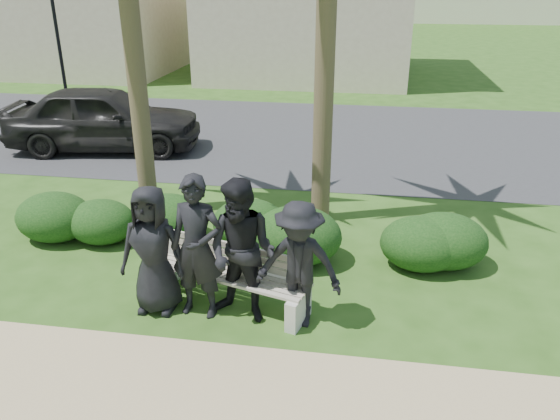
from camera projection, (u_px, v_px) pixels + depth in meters
The scene contains 17 objects.
ground at pixel (234, 297), 7.27m from camera, with size 160.00×160.00×0.00m, color #294F16.
footpath at pixel (194, 390), 5.64m from camera, with size 30.00×1.60×0.01m, color tan.
asphalt_street at pixel (304, 136), 14.52m from camera, with size 160.00×8.00×0.01m, color #2D2D30.
street_lamp at pixel (53, 8), 18.28m from camera, with size 0.36×0.36×4.29m.
park_bench at pixel (228, 279), 7.03m from camera, with size 2.29×1.09×0.75m.
man_a at pixel (153, 250), 6.70m from camera, with size 0.82×0.53×1.67m, color black.
man_b at pixel (197, 248), 6.59m from camera, with size 0.67×0.44×1.84m, color black.
man_c at pixel (242, 252), 6.50m from camera, with size 0.88×0.69×1.82m, color black.
man_d at pixel (299, 265), 6.43m from camera, with size 1.04×0.60×1.61m, color black.
hedge_a at pixel (54, 216), 8.74m from camera, with size 1.23×1.01×0.80m, color black.
hedge_b at pixel (101, 221), 8.67m from camera, with size 1.09×0.90×0.71m, color black.
hedge_c at pixel (168, 216), 8.76m from camera, with size 1.17×0.97×0.76m, color black.
hedge_d at pixel (297, 234), 8.04m from camera, with size 1.33×1.10×0.87m, color black.
hedge_e at pixel (422, 242), 7.88m from camera, with size 1.21×1.00×0.79m, color black.
hedge_f at pixel (444, 239), 7.94m from camera, with size 1.25×1.03×0.82m, color black.
hedge_extra at pixel (249, 222), 8.57m from camera, with size 1.17×0.97×0.76m, color black.
car_a at pixel (104, 118), 13.12m from camera, with size 1.84×4.57×1.56m, color black.
Camera 1 is at (1.58, -6.04, 3.95)m, focal length 35.00 mm.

